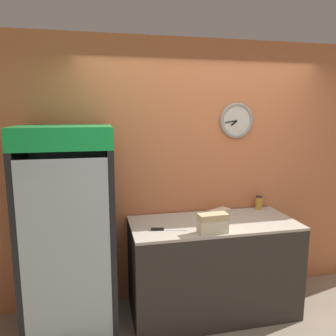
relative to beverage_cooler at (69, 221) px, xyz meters
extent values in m
cube|color=#D17547|center=(1.34, 0.35, 0.33)|extent=(5.20, 0.06, 2.70)
torus|color=gray|center=(1.70, 0.30, 0.87)|extent=(0.37, 0.04, 0.37)
cylinder|color=silver|center=(1.70, 0.30, 0.87)|extent=(0.30, 0.01, 0.30)
cube|color=black|center=(1.67, 0.29, 0.84)|extent=(0.07, 0.01, 0.06)
cube|color=black|center=(1.64, 0.29, 0.86)|extent=(0.13, 0.01, 0.03)
cube|color=#332D28|center=(1.34, -0.06, -0.57)|extent=(1.60, 0.71, 0.91)
cube|color=#BCB2A3|center=(1.34, -0.06, -0.10)|extent=(1.60, 0.71, 0.02)
cube|color=black|center=(0.00, 0.28, -0.18)|extent=(0.79, 0.04, 1.69)
cube|color=black|center=(-0.37, -0.04, -0.18)|extent=(0.05, 0.68, 1.69)
cube|color=black|center=(0.37, -0.04, -0.18)|extent=(0.05, 0.68, 1.69)
cube|color=black|center=(0.00, -0.04, -1.00)|extent=(0.79, 0.68, 0.05)
cube|color=white|center=(0.00, 0.25, -0.18)|extent=(0.69, 0.02, 1.59)
cube|color=silver|center=(0.00, -0.39, -0.18)|extent=(0.69, 0.01, 1.59)
cube|color=green|center=(0.00, -0.08, 0.75)|extent=(0.79, 0.61, 0.18)
cube|color=silver|center=(0.00, -0.06, -0.62)|extent=(0.67, 0.56, 0.01)
cube|color=silver|center=(0.00, -0.06, -0.32)|extent=(0.67, 0.56, 0.01)
cube|color=silver|center=(0.00, -0.06, -0.02)|extent=(0.67, 0.56, 0.01)
cube|color=silver|center=(0.00, -0.06, 0.28)|extent=(0.67, 0.56, 0.01)
cylinder|color=#B2231E|center=(-0.18, -0.30, -0.25)|extent=(0.08, 0.08, 0.13)
cylinder|color=#B2231E|center=(-0.18, -0.30, -0.16)|extent=(0.03, 0.03, 0.06)
cylinder|color=#B2BCCC|center=(0.22, -0.30, -0.23)|extent=(0.07, 0.07, 0.16)
cylinder|color=#B2BCCC|center=(0.22, -0.30, -0.12)|extent=(0.03, 0.03, 0.07)
cylinder|color=#72337F|center=(-0.21, -0.30, -0.54)|extent=(0.07, 0.07, 0.15)
cylinder|color=#72337F|center=(-0.21, -0.30, -0.43)|extent=(0.03, 0.03, 0.06)
cylinder|color=#5B2D19|center=(-0.05, -0.30, -0.54)|extent=(0.06, 0.06, 0.15)
cylinder|color=#5B2D19|center=(-0.05, -0.30, -0.43)|extent=(0.02, 0.02, 0.07)
cylinder|color=#B2BCCC|center=(0.05, -0.30, -0.23)|extent=(0.06, 0.06, 0.17)
cylinder|color=#B2BCCC|center=(0.05, -0.30, -0.11)|extent=(0.02, 0.02, 0.07)
cylinder|color=gold|center=(0.17, -0.31, 0.38)|extent=(0.06, 0.06, 0.18)
cylinder|color=gold|center=(0.17, -0.31, 0.50)|extent=(0.02, 0.02, 0.08)
cylinder|color=gold|center=(0.07, -0.30, 0.36)|extent=(0.06, 0.06, 0.14)
cylinder|color=gold|center=(0.07, -0.30, 0.46)|extent=(0.03, 0.03, 0.06)
cylinder|color=#B2231E|center=(0.20, -0.30, -0.56)|extent=(0.07, 0.07, 0.12)
cylinder|color=#B2231E|center=(0.20, -0.30, -0.47)|extent=(0.03, 0.03, 0.05)
cube|color=beige|center=(1.23, -0.33, -0.06)|extent=(0.26, 0.13, 0.06)
cube|color=beige|center=(1.23, -0.33, 0.00)|extent=(0.27, 0.14, 0.06)
cube|color=tan|center=(1.23, -0.33, 0.06)|extent=(0.27, 0.13, 0.06)
cube|color=beige|center=(1.47, 0.15, -0.06)|extent=(0.27, 0.20, 0.05)
cube|color=silver|center=(0.93, -0.20, -0.09)|extent=(0.21, 0.08, 0.00)
cube|color=black|center=(0.77, -0.17, -0.08)|extent=(0.12, 0.05, 0.02)
cylinder|color=gold|center=(1.97, 0.24, -0.02)|extent=(0.07, 0.07, 0.13)
cylinder|color=#262628|center=(1.97, 0.24, 0.05)|extent=(0.07, 0.07, 0.01)
camera|label=1|loc=(0.26, -2.91, 0.96)|focal=35.00mm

